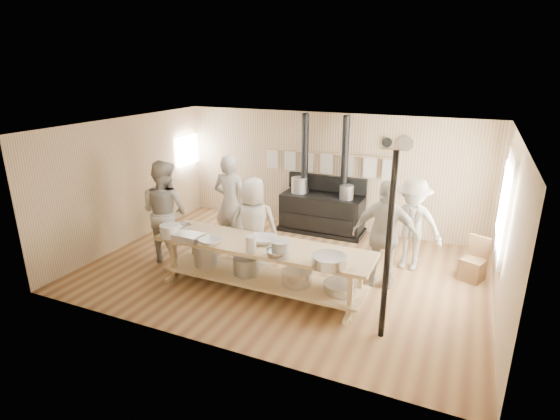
{
  "coord_description": "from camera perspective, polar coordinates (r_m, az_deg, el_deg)",
  "views": [
    {
      "loc": [
        2.88,
        -6.68,
        3.59
      ],
      "look_at": [
        -0.18,
        0.2,
        1.07
      ],
      "focal_mm": 28.0,
      "sensor_mm": 36.0,
      "label": 1
    }
  ],
  "objects": [
    {
      "name": "ground",
      "position": [
        8.11,
        0.58,
        -7.73
      ],
      "size": [
        7.0,
        7.0,
        0.0
      ],
      "primitive_type": "plane",
      "color": "brown",
      "rests_on": "ground"
    },
    {
      "name": "bowl_white_a",
      "position": [
        7.09,
        -9.08,
        -4.07
      ],
      "size": [
        0.42,
        0.42,
        0.09
      ],
      "primitive_type": "imported",
      "rotation": [
        0.0,
        0.0,
        -0.18
      ],
      "color": "white",
      "rests_on": "prep_table"
    },
    {
      "name": "bowl_steel_b",
      "position": [
        6.56,
        -0.3,
        -5.65
      ],
      "size": [
        0.5,
        0.5,
        0.11
      ],
      "primitive_type": "imported",
      "rotation": [
        0.0,
        0.0,
        3.78
      ],
      "color": "silver",
      "rests_on": "prep_table"
    },
    {
      "name": "bowl_white_b",
      "position": [
        7.05,
        -2.24,
        -3.9
      ],
      "size": [
        0.52,
        0.52,
        0.1
      ],
      "primitive_type": "imported",
      "rotation": [
        0.0,
        0.0,
        1.84
      ],
      "color": "white",
      "rests_on": "prep_table"
    },
    {
      "name": "pitcher",
      "position": [
        6.71,
        -3.78,
        -4.46
      ],
      "size": [
        0.2,
        0.2,
        0.25
      ],
      "primitive_type": "cylinder",
      "rotation": [
        0.0,
        0.0,
        0.31
      ],
      "color": "white",
      "rests_on": "prep_table"
    },
    {
      "name": "window_right",
      "position": [
        7.6,
        27.4,
        0.42
      ],
      "size": [
        0.09,
        1.5,
        1.65
      ],
      "color": "beige",
      "rests_on": "ground"
    },
    {
      "name": "towel_rail",
      "position": [
        9.74,
        6.27,
        6.38
      ],
      "size": [
        3.0,
        0.04,
        0.47
      ],
      "color": "#9F815B",
      "rests_on": "ground"
    },
    {
      "name": "support_post",
      "position": [
        5.86,
        13.93,
        -5.06
      ],
      "size": [
        0.08,
        0.08,
        2.6
      ],
      "primitive_type": "cylinder",
      "color": "black",
      "rests_on": "ground"
    },
    {
      "name": "bowl_steel_a",
      "position": [
        7.77,
        -12.63,
        -2.21
      ],
      "size": [
        0.43,
        0.43,
        0.1
      ],
      "primitive_type": "imported",
      "rotation": [
        0.0,
        0.0,
        0.6
      ],
      "color": "silver",
      "rests_on": "prep_table"
    },
    {
      "name": "cook_right",
      "position": [
        7.38,
        13.58,
        -3.22
      ],
      "size": [
        1.11,
        0.53,
        1.85
      ],
      "primitive_type": "imported",
      "rotation": [
        0.0,
        0.0,
        3.22
      ],
      "color": "#A9A296",
      "rests_on": "ground"
    },
    {
      "name": "cook_by_window",
      "position": [
        8.17,
        16.84,
        -1.84
      ],
      "size": [
        1.18,
        0.77,
        1.71
      ],
      "primitive_type": "imported",
      "rotation": [
        0.0,
        0.0,
        -0.13
      ],
      "color": "#A9A296",
      "rests_on": "ground"
    },
    {
      "name": "left_opening",
      "position": [
        10.93,
        -12.03,
        7.64
      ],
      "size": [
        0.0,
        0.9,
        0.9
      ],
      "color": "white",
      "rests_on": "ground"
    },
    {
      "name": "prep_table",
      "position": [
        7.16,
        -2.36,
        -6.89
      ],
      "size": [
        3.6,
        0.9,
        0.85
      ],
      "color": "#9F815B",
      "rests_on": "ground"
    },
    {
      "name": "room_shell",
      "position": [
        7.54,
        0.62,
        3.4
      ],
      "size": [
        7.0,
        7.0,
        7.0
      ],
      "color": "tan",
      "rests_on": "ground"
    },
    {
      "name": "mixing_bowl_large",
      "position": [
        6.29,
        6.41,
        -6.63
      ],
      "size": [
        0.65,
        0.65,
        0.16
      ],
      "primitive_type": "cylinder",
      "rotation": [
        0.0,
        0.0,
        -0.4
      ],
      "color": "silver",
      "rests_on": "prep_table"
    },
    {
      "name": "cook_left",
      "position": [
        8.4,
        -14.75,
        -0.23
      ],
      "size": [
        1.02,
        0.83,
        1.95
      ],
      "primitive_type": "imported",
      "rotation": [
        0.0,
        0.0,
        3.05
      ],
      "color": "#A9A296",
      "rests_on": "ground"
    },
    {
      "name": "bucket_galv",
      "position": [
        6.51,
        0.08,
        -5.13
      ],
      "size": [
        0.32,
        0.32,
        0.26
      ],
      "primitive_type": "cylinder",
      "rotation": [
        0.0,
        0.0,
        0.18
      ],
      "color": "gray",
      "rests_on": "prep_table"
    },
    {
      "name": "deep_bowl_enamel",
      "position": [
        7.5,
        -14.17,
        -2.64
      ],
      "size": [
        0.36,
        0.36,
        0.2
      ],
      "primitive_type": "cylinder",
      "rotation": [
        0.0,
        0.0,
        0.09
      ],
      "color": "white",
      "rests_on": "prep_table"
    },
    {
      "name": "chair",
      "position": [
        8.37,
        23.87,
        -6.87
      ],
      "size": [
        0.47,
        0.47,
        0.77
      ],
      "rotation": [
        0.0,
        0.0,
        -0.39
      ],
      "color": "brown",
      "rests_on": "ground"
    },
    {
      "name": "stove",
      "position": [
        9.76,
        5.51,
        0.11
      ],
      "size": [
        1.9,
        0.75,
        2.6
      ],
      "color": "black",
      "rests_on": "ground"
    },
    {
      "name": "roasting_pan",
      "position": [
        7.32,
        -11.9,
        -3.45
      ],
      "size": [
        0.47,
        0.32,
        0.1
      ],
      "primitive_type": "cube",
      "rotation": [
        0.0,
        0.0,
        -0.04
      ],
      "color": "#B2B2B7",
      "rests_on": "prep_table"
    },
    {
      "name": "cook_far_left",
      "position": [
        8.63,
        -6.45,
        0.84
      ],
      "size": [
        0.75,
        0.52,
        1.97
      ],
      "primitive_type": "imported",
      "rotation": [
        0.0,
        0.0,
        3.21
      ],
      "color": "#A9A296",
      "rests_on": "ground"
    },
    {
      "name": "back_wall_shelf",
      "position": [
        9.36,
        15.07,
        8.14
      ],
      "size": [
        0.63,
        0.14,
        0.32
      ],
      "color": "#9F815B",
      "rests_on": "ground"
    },
    {
      "name": "cook_center",
      "position": [
        7.74,
        -3.48,
        -2.07
      ],
      "size": [
        0.99,
        0.81,
        1.74
      ],
      "primitive_type": "imported",
      "rotation": [
        0.0,
        0.0,
        3.49
      ],
      "color": "#A9A296",
      "rests_on": "ground"
    }
  ]
}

